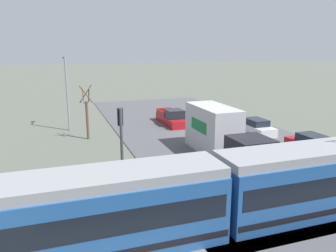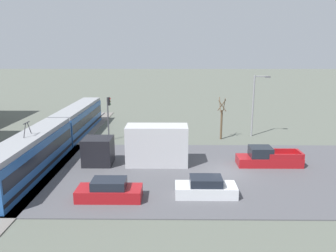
% 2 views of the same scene
% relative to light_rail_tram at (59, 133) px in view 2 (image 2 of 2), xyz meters
% --- Properties ---
extents(ground_plane, '(320.00, 320.00, 0.00)m').
position_rel_light_rail_tram_xyz_m(ground_plane, '(-6.94, -16.87, -1.73)').
color(ground_plane, '#565B51').
extents(road_surface, '(16.53, 44.30, 0.08)m').
position_rel_light_rail_tram_xyz_m(road_surface, '(-6.94, -16.87, -1.69)').
color(road_surface, '#4C4C51').
rests_on(road_surface, ground).
extents(rail_bed, '(55.45, 4.40, 0.22)m').
position_rel_light_rail_tram_xyz_m(rail_bed, '(-6.94, 0.00, -1.68)').
color(rail_bed, slate).
rests_on(rail_bed, ground).
extents(light_rail_tram, '(29.98, 2.70, 4.53)m').
position_rel_light_rail_tram_xyz_m(light_rail_tram, '(0.00, 0.00, 0.00)').
color(light_rail_tram, '#235193').
rests_on(light_rail_tram, ground).
extents(box_truck, '(2.51, 9.62, 3.70)m').
position_rel_light_rail_tram_xyz_m(box_truck, '(-5.02, -9.42, 0.06)').
color(box_truck, black).
rests_on(box_truck, ground).
extents(pickup_truck, '(1.93, 5.83, 1.75)m').
position_rel_light_rail_tram_xyz_m(pickup_truck, '(-5.19, -20.97, -0.99)').
color(pickup_truck, maroon).
rests_on(pickup_truck, ground).
extents(sedan_car_0, '(1.90, 4.62, 1.49)m').
position_rel_light_rail_tram_xyz_m(sedan_car_0, '(-12.38, -7.65, -1.04)').
color(sedan_car_0, maroon).
rests_on(sedan_car_0, ground).
extents(sedan_car_1, '(1.86, 4.47, 1.43)m').
position_rel_light_rail_tram_xyz_m(sedan_car_1, '(-11.73, -14.59, -1.06)').
color(sedan_car_1, silver).
rests_on(sedan_car_1, ground).
extents(traffic_light_pole, '(0.28, 0.47, 5.14)m').
position_rel_light_rail_tram_xyz_m(traffic_light_pole, '(3.56, -4.70, 1.61)').
color(traffic_light_pole, '#47474C').
rests_on(traffic_light_pole, ground).
extents(street_tree, '(1.19, 0.99, 5.04)m').
position_rel_light_rail_tram_xyz_m(street_tree, '(4.18, -18.05, 0.56)').
color(street_tree, brown).
rests_on(street_tree, ground).
extents(street_lamp_near_crossing, '(0.36, 1.95, 7.51)m').
position_rel_light_rail_tram_xyz_m(street_lamp_near_crossing, '(5.67, -22.29, 2.64)').
color(street_lamp_near_crossing, gray).
rests_on(street_lamp_near_crossing, ground).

